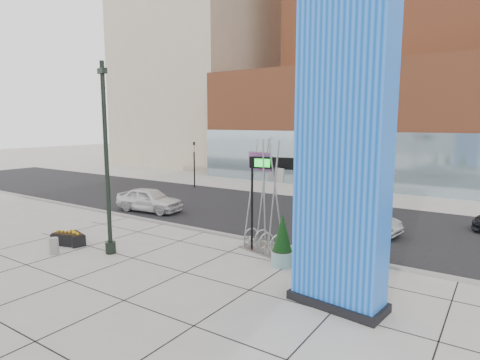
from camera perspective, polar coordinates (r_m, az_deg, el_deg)
The scene contains 19 objects.
ground at distance 17.55m, azimuth -8.14°, elevation -11.24°, with size 160.00×160.00×0.00m, color #9E9991.
street_asphalt at distance 25.56m, azimuth 7.04°, elevation -4.98°, with size 80.00×12.00×0.02m, color black.
curb_edge at distance 20.53m, azimuth -0.61°, elevation -8.08°, with size 80.00×0.30×0.12m, color gray.
tower_podium at distance 40.54m, azimuth 19.46°, elevation 7.32°, with size 34.00×10.00×11.00m, color #994D2C.
tower_glass_front at distance 36.07m, azimuth 17.32°, elevation 2.58°, with size 34.00×0.60×5.00m, color #8CA5B2.
building_beige_left at distance 60.36m, azimuth -5.19°, elevation 18.88°, with size 18.00×20.00×34.00m, color tan.
blue_pylon at distance 12.58m, azimuth 14.38°, elevation 3.52°, with size 3.16×1.71×10.04m.
lamp_post at distance 18.42m, azimuth -18.36°, elevation 0.34°, with size 0.57×0.46×8.38m.
public_art_sculpture at distance 18.21m, azimuth 3.49°, elevation -6.04°, with size 2.47×1.70×5.11m.
concrete_bollard at distance 19.86m, azimuth -24.92°, elevation -8.50°, with size 0.38×0.38×0.74m, color gray.
overhead_street_sign at distance 17.51m, azimuth 3.77°, elevation 1.24°, with size 2.02×0.59×4.31m.
round_planter_east at distance 17.02m, azimuth 18.62°, elevation -7.89°, with size 1.04×1.04×2.59m.
round_planter_mid at distance 16.20m, azimuth 10.97°, elevation -8.49°, with size 1.02×1.02×2.55m.
round_planter_west at distance 16.56m, azimuth 6.04°, elevation -8.61°, with size 0.88×0.88×2.20m.
box_planter_north at distance 21.08m, azimuth -23.52°, elevation -7.60°, with size 1.39×0.96×0.70m.
box_planter_south at distance 20.96m, azimuth -22.44°, elevation -7.66°, with size 1.35×0.92×0.68m.
car_white_west at distance 26.95m, azimuth -12.76°, elevation -2.76°, with size 1.83×4.56×1.55m, color white.
car_silver_mid at distance 22.28m, azimuth 16.61°, elevation -5.43°, with size 1.47×4.21×1.39m, color #93979A.
traffic_signal at distance 35.92m, azimuth -6.53°, elevation 2.56°, with size 0.15×0.18×4.10m.
Camera 1 is at (11.12, -12.26, 5.83)m, focal length 30.00 mm.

